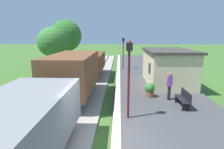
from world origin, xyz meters
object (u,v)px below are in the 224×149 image
object	(u,v)px
lamp_post_near	(129,65)
freight_train	(74,77)
station_hut	(167,66)
lamp_post_far	(123,47)
bench_near_hut	(184,98)
potted_planter	(149,90)
tree_trackside_far	(52,42)
person_waiting	(170,85)
tree_field_left	(66,36)

from	to	relation	value
lamp_post_near	freight_train	bearing A→B (deg)	138.37
station_hut	lamp_post_far	world-z (taller)	lamp_post_far
bench_near_hut	potted_planter	xyz separation A→B (m)	(-1.61, 1.59, 0.00)
freight_train	potted_planter	xyz separation A→B (m)	(4.84, 0.13, -0.78)
lamp_post_near	tree_trackside_far	world-z (taller)	tree_trackside_far
potted_planter	lamp_post_near	world-z (taller)	lamp_post_near
lamp_post_near	person_waiting	bearing A→B (deg)	44.90
station_hut	tree_field_left	xyz separation A→B (m)	(-10.84, 8.84, 2.44)
person_waiting	lamp_post_near	distance (m)	4.04
person_waiting	tree_trackside_far	bearing A→B (deg)	-8.93
station_hut	potted_planter	world-z (taller)	station_hut
person_waiting	tree_field_left	distance (m)	16.52
potted_planter	lamp_post_far	world-z (taller)	lamp_post_far
person_waiting	lamp_post_far	world-z (taller)	lamp_post_far
freight_train	potted_planter	world-z (taller)	freight_train
bench_near_hut	lamp_post_far	size ratio (longest dim) A/B	0.41
freight_train	potted_planter	distance (m)	4.91
bench_near_hut	tree_trackside_far	world-z (taller)	tree_trackside_far
freight_train	bench_near_hut	size ratio (longest dim) A/B	12.93
freight_train	person_waiting	size ratio (longest dim) A/B	11.35
tree_trackside_far	lamp_post_near	bearing A→B (deg)	-53.49
station_hut	bench_near_hut	xyz separation A→B (m)	(-0.35, -5.10, -0.93)
lamp_post_near	tree_field_left	xyz separation A→B (m)	(-7.37, 15.45, 1.29)
station_hut	tree_trackside_far	distance (m)	10.91
freight_train	tree_trackside_far	world-z (taller)	tree_trackside_far
freight_train	potted_planter	bearing A→B (deg)	1.59
freight_train	tree_field_left	world-z (taller)	tree_field_left
bench_near_hut	lamp_post_far	distance (m)	12.10
freight_train	tree_trackside_far	bearing A→B (deg)	119.35
station_hut	lamp_post_near	distance (m)	7.55
bench_near_hut	potted_planter	size ratio (longest dim) A/B	1.64
freight_train	tree_field_left	size ratio (longest dim) A/B	3.18
station_hut	bench_near_hut	distance (m)	5.19
lamp_post_far	lamp_post_near	bearing A→B (deg)	-90.00
freight_train	potted_planter	size ratio (longest dim) A/B	21.18
potted_planter	tree_field_left	world-z (taller)	tree_field_left
person_waiting	freight_train	bearing A→B (deg)	22.94
potted_planter	tree_field_left	distance (m)	15.58
lamp_post_far	tree_trackside_far	distance (m)	7.86
tree_trackside_far	tree_field_left	world-z (taller)	tree_field_left
bench_near_hut	tree_trackside_far	bearing A→B (deg)	141.98
tree_trackside_far	bench_near_hut	bearing A→B (deg)	-38.02
freight_train	lamp_post_near	size ratio (longest dim) A/B	5.24
potted_planter	station_hut	bearing A→B (deg)	60.84
station_hut	potted_planter	bearing A→B (deg)	-119.16
freight_train	lamp_post_near	xyz separation A→B (m)	(3.33, -2.96, 1.30)
bench_near_hut	lamp_post_far	world-z (taller)	lamp_post_far
tree_field_left	potted_planter	bearing A→B (deg)	-54.27
tree_field_left	person_waiting	bearing A→B (deg)	-52.10
potted_planter	bench_near_hut	bearing A→B (deg)	-44.73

